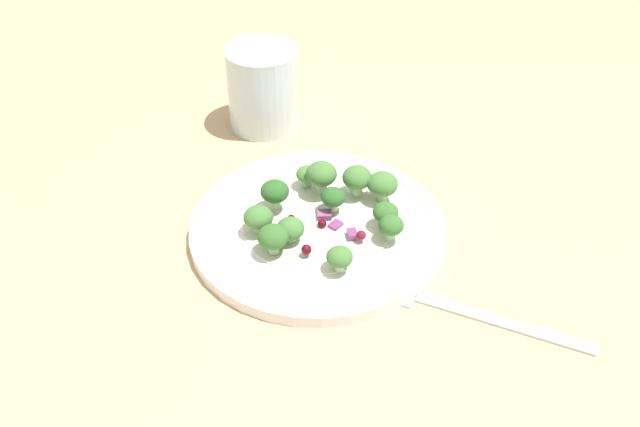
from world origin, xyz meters
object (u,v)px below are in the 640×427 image
at_px(plate, 320,229).
at_px(broccoli_floret_1, 354,176).
at_px(water_glass, 263,88).
at_px(broccoli_floret_2, 340,257).
at_px(fork, 465,313).
at_px(broccoli_floret_0, 288,227).

height_order(plate, broccoli_floret_1, broccoli_floret_1).
bearing_deg(water_glass, broccoli_floret_1, -104.45).
xyz_separation_m(plate, broccoli_floret_1, (0.06, 0.01, 0.03)).
bearing_deg(broccoli_floret_1, broccoli_floret_2, -145.31).
distance_m(broccoli_floret_1, fork, 0.18).
bearing_deg(water_glass, fork, -105.30).
xyz_separation_m(plate, broccoli_floret_0, (-0.03, 0.01, 0.02)).
distance_m(broccoli_floret_2, fork, 0.12).
xyz_separation_m(broccoli_floret_1, water_glass, (0.04, 0.17, 0.01)).
distance_m(broccoli_floret_0, fork, 0.17).
distance_m(broccoli_floret_0, broccoli_floret_1, 0.09).
relative_size(broccoli_floret_0, fork, 0.14).
xyz_separation_m(fork, water_glass, (0.09, 0.34, 0.04)).
height_order(plate, broccoli_floret_2, broccoli_floret_2).
bearing_deg(broccoli_floret_2, broccoli_floret_1, 34.69).
distance_m(plate, broccoli_floret_2, 0.07).
distance_m(broccoli_floret_0, water_glass, 0.22).
xyz_separation_m(plate, broccoli_floret_2, (-0.03, -0.05, 0.02)).
relative_size(plate, broccoli_floret_1, 8.21).
bearing_deg(fork, broccoli_floret_1, 73.83).
distance_m(fork, water_glass, 0.35).
bearing_deg(water_glass, broccoli_floret_0, -128.18).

